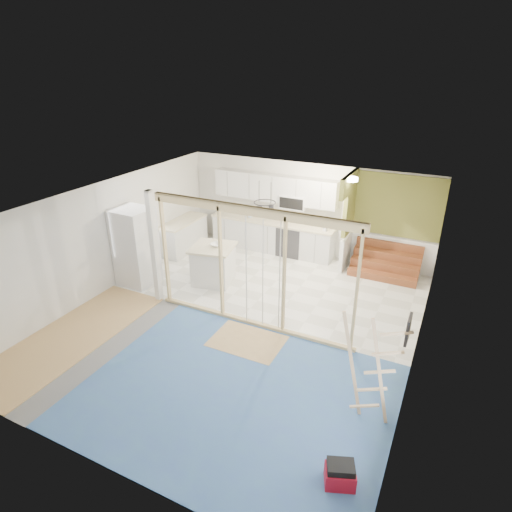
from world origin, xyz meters
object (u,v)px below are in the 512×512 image
at_px(island, 213,265).
at_px(ladder, 369,370).
at_px(toolbox, 340,475).
at_px(fridge, 136,247).

height_order(island, ladder, ladder).
height_order(island, toolbox, island).
relative_size(island, toolbox, 2.51).
relative_size(island, ladder, 0.64).
xyz_separation_m(fridge, ladder, (6.06, -2.03, -0.03)).
height_order(fridge, toolbox, fridge).
bearing_deg(island, toolbox, -54.88).
height_order(toolbox, ladder, ladder).
distance_m(fridge, island, 1.91).
bearing_deg(ladder, toolbox, -107.55).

